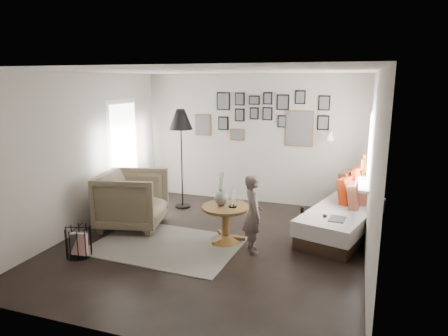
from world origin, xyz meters
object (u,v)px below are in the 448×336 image
(pedestal_table, at_px, (226,225))
(magazine_basket, at_px, (79,242))
(demijohn_large, at_px, (302,227))
(child, at_px, (253,214))
(floor_lamp, at_px, (181,123))
(armchair, at_px, (132,200))
(vase, at_px, (221,195))
(demijohn_small, at_px, (324,234))
(daybed, at_px, (342,215))

(pedestal_table, bearing_deg, magazine_basket, -147.50)
(magazine_basket, relative_size, demijohn_large, 0.79)
(demijohn_large, bearing_deg, child, -133.50)
(floor_lamp, relative_size, child, 1.67)
(armchair, bearing_deg, vase, -106.21)
(vase, relative_size, child, 0.45)
(magazine_basket, height_order, demijohn_small, demijohn_small)
(armchair, bearing_deg, demijohn_small, -99.09)
(pedestal_table, xyz_separation_m, floor_lamp, (-1.36, 1.38, 1.40))
(magazine_basket, height_order, child, child)
(child, bearing_deg, daybed, -75.71)
(demijohn_small, bearing_deg, vase, -168.96)
(floor_lamp, height_order, child, floor_lamp)
(demijohn_large, xyz_separation_m, child, (-0.63, -0.66, 0.37))
(armchair, relative_size, demijohn_large, 1.94)
(vase, distance_m, floor_lamp, 2.09)
(armchair, bearing_deg, floor_lamp, -28.46)
(floor_lamp, bearing_deg, pedestal_table, -45.34)
(armchair, relative_size, demijohn_small, 2.13)
(armchair, height_order, child, child)
(child, bearing_deg, magazine_basket, 82.88)
(pedestal_table, xyz_separation_m, demijohn_small, (1.46, 0.32, -0.08))
(daybed, distance_m, child, 1.69)
(armchair, bearing_deg, demijohn_large, -96.24)
(armchair, distance_m, child, 2.23)
(pedestal_table, distance_m, vase, 0.48)
(vase, bearing_deg, armchair, 176.46)
(daybed, bearing_deg, armchair, -150.32)
(armchair, bearing_deg, magazine_basket, 162.51)
(pedestal_table, bearing_deg, demijohn_small, 12.38)
(pedestal_table, relative_size, child, 0.64)
(daybed, xyz_separation_m, child, (-1.21, -1.15, 0.27))
(pedestal_table, distance_m, demijohn_large, 1.20)
(vase, height_order, floor_lamp, floor_lamp)
(vase, bearing_deg, pedestal_table, -14.04)
(armchair, xyz_separation_m, floor_lamp, (0.36, 1.26, 1.19))
(vase, bearing_deg, floor_lamp, 133.35)
(vase, distance_m, child, 0.63)
(magazine_basket, bearing_deg, armchair, 85.18)
(floor_lamp, xyz_separation_m, demijohn_small, (2.83, -1.06, -1.48))
(floor_lamp, relative_size, demijohn_large, 3.55)
(vase, distance_m, daybed, 2.04)
(daybed, height_order, floor_lamp, floor_lamp)
(magazine_basket, bearing_deg, demijohn_small, 24.30)
(armchair, distance_m, floor_lamp, 1.77)
(child, bearing_deg, vase, 37.75)
(vase, bearing_deg, daybed, 27.29)
(demijohn_small, height_order, child, child)
(vase, height_order, armchair, vase)
(floor_lamp, relative_size, demijohn_small, 3.90)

